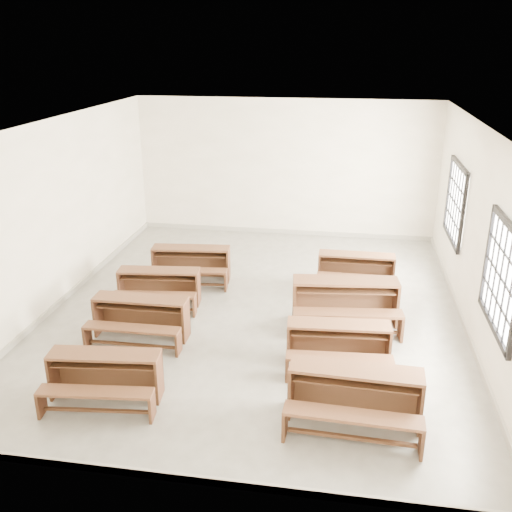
% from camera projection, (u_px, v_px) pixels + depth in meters
% --- Properties ---
extents(room, '(8.50, 8.50, 3.20)m').
position_uv_depth(room, '(261.00, 190.00, 9.20)').
color(room, gray).
rests_on(room, ground).
extents(desk_set_0, '(1.51, 0.89, 0.65)m').
position_uv_depth(desk_set_0, '(105.00, 373.00, 7.38)').
color(desk_set_0, brown).
rests_on(desk_set_0, ground).
extents(desk_set_1, '(1.49, 0.78, 0.67)m').
position_uv_depth(desk_set_1, '(140.00, 315.00, 8.91)').
color(desk_set_1, brown).
rests_on(desk_set_1, ground).
extents(desk_set_2, '(1.49, 0.88, 0.64)m').
position_uv_depth(desk_set_2, '(159.00, 285.00, 10.05)').
color(desk_set_2, brown).
rests_on(desk_set_2, ground).
extents(desk_set_3, '(1.56, 0.92, 0.67)m').
position_uv_depth(desk_set_3, '(191.00, 262.00, 11.05)').
color(desk_set_3, brown).
rests_on(desk_set_3, ground).
extents(desk_set_4, '(1.64, 0.90, 0.72)m').
position_uv_depth(desk_set_4, '(355.00, 393.00, 6.90)').
color(desk_set_4, brown).
rests_on(desk_set_4, ground).
extents(desk_set_5, '(1.52, 0.86, 0.66)m').
position_uv_depth(desk_set_5, '(338.00, 342.00, 8.12)').
color(desk_set_5, brown).
rests_on(desk_set_5, ground).
extents(desk_set_6, '(1.80, 1.07, 0.77)m').
position_uv_depth(desk_set_6, '(345.00, 299.00, 9.31)').
color(desk_set_6, brown).
rests_on(desk_set_6, ground).
extents(desk_set_7, '(1.43, 0.75, 0.64)m').
position_uv_depth(desk_set_7, '(356.00, 268.00, 10.78)').
color(desk_set_7, brown).
rests_on(desk_set_7, ground).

